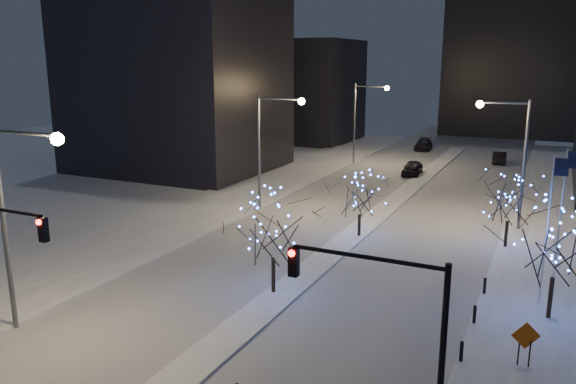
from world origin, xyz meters
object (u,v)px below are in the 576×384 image
Objects in this scene: street_lamp_w_mid at (270,137)px; holiday_tree_plaza_near at (557,242)px; car_near at (412,168)px; holiday_tree_median_far at (360,196)px; car_mid at (500,157)px; street_lamp_w_near at (17,202)px; construction_sign at (525,340)px; street_lamp_w_far at (363,113)px; car_far at (424,144)px; holiday_tree_median_near at (273,227)px; traffic_signal_east at (393,323)px; street_lamp_east at (513,147)px; holiday_tree_plaza_far at (509,199)px.

street_lamp_w_mid reaches higher than holiday_tree_plaza_near.
car_near is 0.98× the size of holiday_tree_median_far.
street_lamp_w_near is at bearing 72.39° from car_mid.
construction_sign is at bearing 93.95° from car_mid.
street_lamp_w_far reaches higher than car_mid.
car_far is (4.45, 65.25, -5.71)m from street_lamp_w_near.
street_lamp_w_far is 41.80m from holiday_tree_median_near.
street_lamp_w_far is at bearing 108.07° from holiday_tree_median_far.
street_lamp_w_near is 23.33m from holiday_tree_median_far.
traffic_signal_east is at bearing -47.06° from holiday_tree_median_near.
street_lamp_w_mid is at bearing -171.04° from street_lamp_east.
car_near is 19.58m from car_far.
holiday_tree_plaza_near reaches higher than car_mid.
car_near is (-11.58, 17.90, -5.64)m from street_lamp_east.
street_lamp_w_mid reaches higher than car_far.
car_far is at bearing 83.69° from street_lamp_w_mid.
street_lamp_w_mid reaches higher than traffic_signal_east.
car_far is 2.72× the size of construction_sign.
street_lamp_w_mid is 37.29m from car_mid.
car_near is 36.98m from holiday_tree_plaza_near.
traffic_signal_east is at bearing -136.93° from construction_sign.
holiday_tree_median_near is at bearing -167.44° from holiday_tree_plaza_near.
car_mid is at bearing 80.54° from holiday_tree_median_far.
street_lamp_east is at bearing 102.21° from holiday_tree_plaza_near.
street_lamp_w_far is 29.08m from street_lamp_east.
street_lamp_w_mid reaches higher than construction_sign.
holiday_tree_plaza_near reaches higher than car_far.
car_mid is 0.74× the size of holiday_tree_plaza_near.
traffic_signal_east is (17.88, -26.00, -1.74)m from street_lamp_w_mid.
street_lamp_w_far is 1.68× the size of holiday_tree_median_near.
holiday_tree_median_near is at bearing 132.94° from traffic_signal_east.
traffic_signal_east is 59.54m from car_mid.
street_lamp_w_near is 1.62× the size of holiday_tree_plaza_near.
construction_sign is (21.58, 6.71, -5.14)m from street_lamp_w_near.
holiday_tree_median_far is 18.89m from construction_sign.
street_lamp_east is 16.28m from holiday_tree_plaza_near.
holiday_tree_plaza_near reaches higher than car_near.
street_lamp_w_near is 25.00m from street_lamp_w_mid.
holiday_tree_median_near is at bearing -119.30° from street_lamp_east.
car_far is (-14.57, 37.25, -5.66)m from street_lamp_east.
holiday_tree_median_far is 0.78× the size of holiday_tree_plaza_near.
car_near is at bearing 102.55° from traffic_signal_east.
street_lamp_w_mid is at bearing -101.57° from car_far.
construction_sign is (5.93, -51.65, 0.61)m from car_mid.
street_lamp_w_far is at bearing 95.20° from construction_sign.
car_mid is at bearing 81.67° from holiday_tree_median_near.
street_lamp_w_near is at bearing -124.19° from street_lamp_east.
holiday_tree_plaza_far is at bearing -85.12° from street_lamp_east.
holiday_tree_median_far is at bearing -168.46° from holiday_tree_plaza_far.
holiday_tree_median_near is at bearing -78.33° from street_lamp_w_far.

